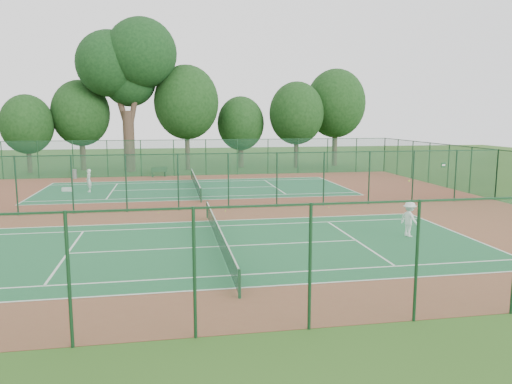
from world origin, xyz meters
TOP-DOWN VIEW (x-y plane):
  - ground at (0.00, 0.00)m, footprint 120.00×120.00m
  - red_pad at (0.00, 0.00)m, footprint 40.00×36.00m
  - court_near at (0.00, -9.00)m, footprint 23.77×10.97m
  - court_far at (0.00, 9.00)m, footprint 23.77×10.97m
  - fence_north at (0.00, 18.00)m, footprint 40.00×0.09m
  - fence_south at (0.00, -18.00)m, footprint 40.00×0.09m
  - fence_east at (20.00, 0.00)m, footprint 0.09×36.00m
  - fence_divider at (0.00, 0.00)m, footprint 40.00×0.09m
  - tennis_net_near at (0.00, -9.00)m, footprint 0.10×12.90m
  - tennis_net_far at (0.00, 9.00)m, footprint 0.10×12.90m
  - player_near at (9.18, -8.73)m, footprint 0.94×1.24m
  - player_far at (-8.05, 8.67)m, footprint 0.62×0.74m
  - trash_bin at (-10.64, 17.45)m, footprint 0.53×0.53m
  - bench at (-2.97, 17.41)m, footprint 1.59×0.88m
  - kit_bag at (-9.77, 9.32)m, footprint 0.82×0.42m
  - stray_ball_a at (1.23, -0.89)m, footprint 0.07×0.07m
  - stray_ball_b at (7.81, -0.77)m, footprint 0.07×0.07m
  - stray_ball_c at (-2.75, -0.73)m, footprint 0.07×0.07m
  - big_tree at (-5.89, 22.96)m, footprint 10.12×7.40m
  - evergreen_row at (0.50, 24.25)m, footprint 39.00×5.00m

SIDE VIEW (x-z plane):
  - ground at x=0.00m, z-range 0.00..0.00m
  - evergreen_row at x=0.50m, z-range -6.00..6.00m
  - red_pad at x=0.00m, z-range 0.00..0.01m
  - court_near at x=0.00m, z-range 0.01..0.02m
  - court_far at x=0.00m, z-range 0.01..0.02m
  - stray_ball_c at x=-2.75m, z-range 0.01..0.08m
  - stray_ball_b at x=7.81m, z-range 0.01..0.08m
  - stray_ball_a at x=1.23m, z-range 0.01..0.08m
  - kit_bag at x=-9.77m, z-range 0.01..0.30m
  - trash_bin at x=-10.64m, z-range 0.01..0.86m
  - bench at x=-2.97m, z-range 0.03..0.97m
  - tennis_net_near at x=0.00m, z-range 0.06..1.03m
  - tennis_net_far at x=0.00m, z-range 0.06..1.03m
  - player_near at x=9.18m, z-range 0.02..1.72m
  - player_far at x=-8.05m, z-range 0.02..1.75m
  - fence_east at x=20.00m, z-range 0.01..3.51m
  - fence_north at x=0.00m, z-range 0.01..3.51m
  - fence_south at x=0.00m, z-range 0.01..3.51m
  - fence_divider at x=0.00m, z-range 0.01..3.51m
  - big_tree at x=-5.89m, z-range 3.23..18.77m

